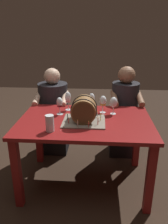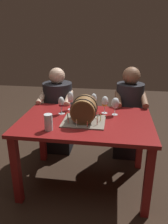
{
  "view_description": "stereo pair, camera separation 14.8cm",
  "coord_description": "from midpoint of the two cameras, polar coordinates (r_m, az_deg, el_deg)",
  "views": [
    {
      "loc": [
        0.14,
        -2.03,
        1.6
      ],
      "look_at": [
        -0.01,
        -0.04,
        0.84
      ],
      "focal_mm": 35.76,
      "sensor_mm": 36.0,
      "label": 1
    },
    {
      "loc": [
        0.28,
        -2.01,
        1.6
      ],
      "look_at": [
        -0.01,
        -0.04,
        0.84
      ],
      "focal_mm": 35.76,
      "sensor_mm": 36.0,
      "label": 2
    }
  ],
  "objects": [
    {
      "name": "ground_plane",
      "position": [
        2.58,
        -1.47,
        -17.46
      ],
      "size": [
        8.0,
        8.0,
        0.0
      ],
      "primitive_type": "plane",
      "color": "#332319"
    },
    {
      "name": "wine_glass_empty",
      "position": [
        2.32,
        5.77,
        2.4
      ],
      "size": [
        0.08,
        0.08,
        0.19
      ],
      "color": "white",
      "rests_on": "dining_table"
    },
    {
      "name": "wine_glass_red",
      "position": [
        2.32,
        -8.09,
        2.25
      ],
      "size": [
        0.07,
        0.07,
        0.19
      ],
      "color": "white",
      "rests_on": "dining_table"
    },
    {
      "name": "person_seated_left",
      "position": [
        2.96,
        -9.13,
        -0.43
      ],
      "size": [
        0.41,
        0.48,
        1.13
      ],
      "color": "black",
      "rests_on": "ground"
    },
    {
      "name": "beer_pint",
      "position": [
        1.98,
        -10.88,
        -3.08
      ],
      "size": [
        0.08,
        0.08,
        0.15
      ],
      "color": "white",
      "rests_on": "dining_table"
    },
    {
      "name": "barrel_cake",
      "position": [
        2.12,
        -2.0,
        0.34
      ],
      "size": [
        0.41,
        0.35,
        0.25
      ],
      "color": "gray",
      "rests_on": "dining_table"
    },
    {
      "name": "person_seated_right",
      "position": [
        2.89,
        8.73,
        -0.92
      ],
      "size": [
        0.39,
        0.47,
        1.17
      ],
      "color": "black",
      "rests_on": "ground"
    },
    {
      "name": "wine_glass_rose",
      "position": [
        2.43,
        -5.85,
        3.55
      ],
      "size": [
        0.06,
        0.06,
        0.21
      ],
      "color": "white",
      "rests_on": "dining_table"
    },
    {
      "name": "wine_glass_amber",
      "position": [
        2.35,
        3.09,
        2.7
      ],
      "size": [
        0.07,
        0.07,
        0.19
      ],
      "color": "white",
      "rests_on": "dining_table"
    },
    {
      "name": "wine_glass_white",
      "position": [
        2.38,
        0.2,
        3.23
      ],
      "size": [
        0.07,
        0.07,
        0.2
      ],
      "color": "white",
      "rests_on": "dining_table"
    },
    {
      "name": "dining_table",
      "position": [
        2.25,
        -1.62,
        -4.72
      ],
      "size": [
        1.31,
        0.88,
        0.74
      ],
      "color": "maroon",
      "rests_on": "ground"
    }
  ]
}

